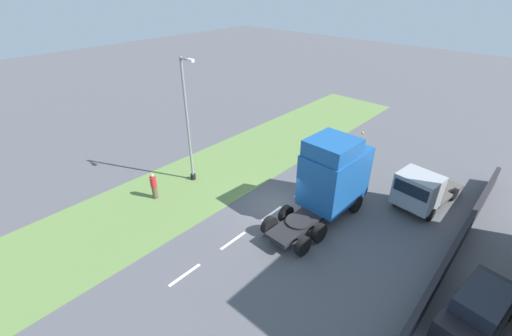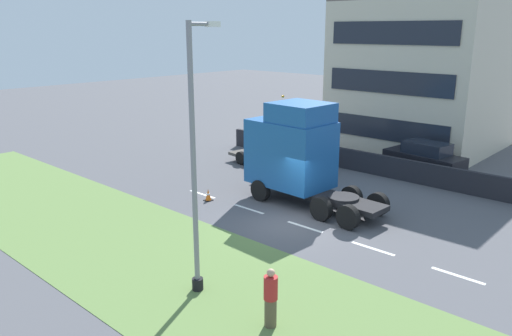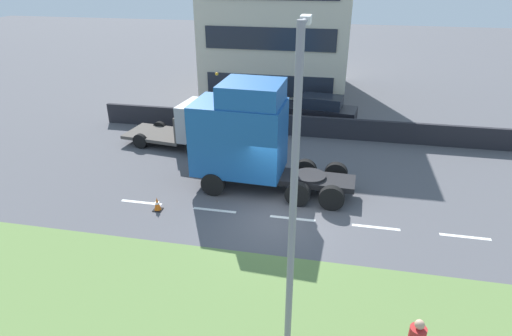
{
  "view_description": "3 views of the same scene",
  "coord_description": "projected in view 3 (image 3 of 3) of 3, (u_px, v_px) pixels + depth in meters",
  "views": [
    {
      "loc": [
        10.18,
        -13.4,
        12.31
      ],
      "look_at": [
        -1.45,
        -0.48,
        2.44
      ],
      "focal_mm": 24.0,
      "sensor_mm": 36.0,
      "label": 1
    },
    {
      "loc": [
        -15.8,
        -12.25,
        7.98
      ],
      "look_at": [
        -0.76,
        1.37,
        2.33
      ],
      "focal_mm": 35.0,
      "sensor_mm": 36.0,
      "label": 2
    },
    {
      "loc": [
        -14.33,
        -2.09,
        9.14
      ],
      "look_at": [
        -1.26,
        0.52,
        2.7
      ],
      "focal_mm": 30.0,
      "sensor_mm": 36.0,
      "label": 3
    }
  ],
  "objects": [
    {
      "name": "traffic_cone_lead",
      "position": [
        157.0,
        204.0,
        17.33
      ],
      "size": [
        0.36,
        0.36,
        0.58
      ],
      "color": "black",
      "rests_on": "ground"
    },
    {
      "name": "boundary_wall",
      "position": [
        300.0,
        126.0,
        24.69
      ],
      "size": [
        0.25,
        24.0,
        1.2
      ],
      "color": "#232328",
      "rests_on": "ground"
    },
    {
      "name": "lorry_cab",
      "position": [
        245.0,
        136.0,
        18.32
      ],
      "size": [
        2.89,
        7.11,
        4.91
      ],
      "rotation": [
        0.0,
        0.0,
        -0.05
      ],
      "color": "black",
      "rests_on": "ground"
    },
    {
      "name": "grass_verge",
      "position": [
        241.0,
        332.0,
        11.7
      ],
      "size": [
        7.0,
        44.0,
        0.01
      ],
      "color": "#607F42",
      "rests_on": "ground"
    },
    {
      "name": "lamp_post",
      "position": [
        292.0,
        231.0,
        9.43
      ],
      "size": [
        1.3,
        0.35,
        8.23
      ],
      "color": "black",
      "rests_on": "ground"
    },
    {
      "name": "ground_plane",
      "position": [
        275.0,
        217.0,
        17.0
      ],
      "size": [
        120.0,
        120.0,
        0.0
      ],
      "primitive_type": "plane",
      "color": "#515156",
      "rests_on": "ground"
    },
    {
      "name": "lane_markings",
      "position": [
        293.0,
        218.0,
        16.88
      ],
      "size": [
        0.16,
        14.6,
        0.0
      ],
      "color": "white",
      "rests_on": "ground"
    },
    {
      "name": "parked_car",
      "position": [
        320.0,
        112.0,
        25.88
      ],
      "size": [
        2.36,
        4.58,
        1.92
      ],
      "rotation": [
        0.0,
        0.0,
        -0.14
      ],
      "color": "black",
      "rests_on": "ground"
    },
    {
      "name": "building_block",
      "position": [
        281.0,
        25.0,
        30.76
      ],
      "size": [
        10.29,
        9.65,
        11.13
      ],
      "color": "beige",
      "rests_on": "ground"
    },
    {
      "name": "flatbed_truck",
      "position": [
        193.0,
        124.0,
        22.81
      ],
      "size": [
        2.88,
        5.53,
        2.51
      ],
      "rotation": [
        0.0,
        0.0,
        3.01
      ],
      "color": "#999EA3",
      "rests_on": "ground"
    }
  ]
}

